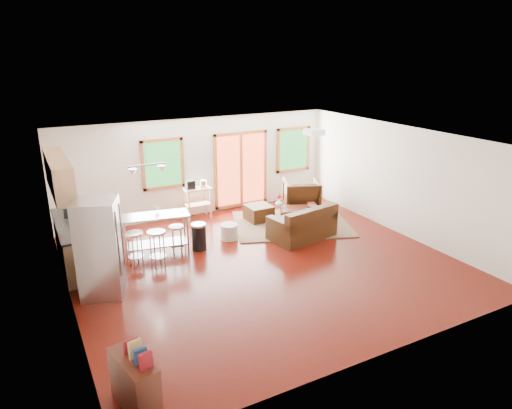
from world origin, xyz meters
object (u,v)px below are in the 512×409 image
rug (291,224)px  coffee_table (299,210)px  loveseat (303,226)px  ottoman (259,213)px  kitchen_cart (196,192)px  refrigerator (100,248)px  island (156,227)px  armchair (301,194)px

rug → coffee_table: coffee_table is taller
loveseat → ottoman: size_ratio=2.64×
rug → kitchen_cart: kitchen_cart is taller
refrigerator → kitchen_cart: bearing=65.5°
loveseat → coffee_table: loveseat is taller
loveseat → ottoman: loveseat is taller
loveseat → kitchen_cart: (-1.72, 2.46, 0.40)m
rug → island: size_ratio=1.91×
coffee_table → island: 3.80m
ottoman → kitchen_cart: bearing=146.3°
rug → armchair: (0.80, 0.78, 0.47)m
rug → coffee_table: bearing=7.7°
rug → kitchen_cart: size_ratio=2.70×
armchair → loveseat: bearing=82.0°
ottoman → kitchen_cart: kitchen_cart is taller
rug → kitchen_cart: (-1.98, 1.53, 0.71)m
refrigerator → island: 1.86m
armchair → island: (-4.35, -0.94, 0.13)m
rug → refrigerator: 5.17m
ottoman → refrigerator: bearing=-154.5°
coffee_table → island: (-3.79, -0.20, 0.29)m
coffee_table → refrigerator: (-5.13, -1.45, 0.56)m
refrigerator → coffee_table: bearing=36.0°
coffee_table → kitchen_cart: size_ratio=1.05×
loveseat → coffee_table: (0.49, 0.95, 0.01)m
armchair → island: 4.45m
loveseat → armchair: bearing=48.4°
loveseat → kitchen_cart: 3.03m
armchair → kitchen_cart: kitchen_cart is taller
armchair → ottoman: 1.45m
coffee_table → refrigerator: bearing=-164.2°
coffee_table → ottoman: size_ratio=1.79×
rug → ottoman: (-0.62, 0.63, 0.19)m
island → kitchen_cart: (1.57, 1.70, 0.11)m
rug → ottoman: 0.90m
coffee_table → island: bearing=-177.0°
kitchen_cart → ottoman: bearing=-33.7°
loveseat → refrigerator: refrigerator is taller
refrigerator → kitchen_cart: size_ratio=1.69×
loveseat → island: size_ratio=1.10×
refrigerator → island: refrigerator is taller
coffee_table → ottoman: ottoman is taller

